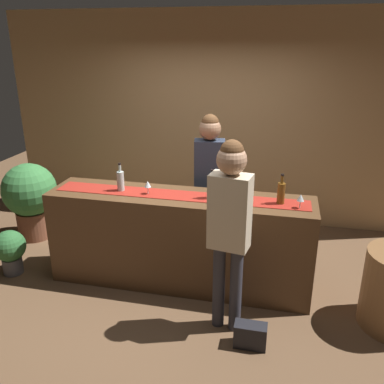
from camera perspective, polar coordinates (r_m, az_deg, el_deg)
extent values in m
plane|color=brown|center=(4.64, -1.67, -12.27)|extent=(10.00, 10.00, 0.00)
cube|color=tan|center=(5.86, 2.89, 10.03)|extent=(6.00, 0.12, 2.90)
cube|color=#543821|center=(4.39, -1.74, -6.69)|extent=(2.75, 0.60, 1.01)
cube|color=maroon|center=(4.18, -1.81, -0.46)|extent=(2.61, 0.28, 0.01)
cylinder|color=brown|center=(4.03, 12.26, -0.21)|extent=(0.07, 0.07, 0.21)
cylinder|color=brown|center=(3.98, 12.41, 1.71)|extent=(0.03, 0.03, 0.08)
cylinder|color=black|center=(3.96, 12.46, 2.34)|extent=(0.03, 0.03, 0.02)
cylinder|color=#194723|center=(4.07, 2.78, 0.48)|extent=(0.07, 0.07, 0.21)
cylinder|color=#194723|center=(4.02, 2.81, 2.39)|extent=(0.03, 0.03, 0.08)
cylinder|color=black|center=(4.01, 2.82, 3.02)|extent=(0.03, 0.03, 0.02)
cylinder|color=#B2C6C1|center=(4.33, -9.91, 1.44)|extent=(0.07, 0.07, 0.21)
cylinder|color=#B2C6C1|center=(4.29, -10.03, 3.24)|extent=(0.03, 0.03, 0.08)
cylinder|color=black|center=(4.28, -10.06, 3.84)|extent=(0.03, 0.03, 0.02)
cylinder|color=silver|center=(4.24, -6.12, -0.28)|extent=(0.06, 0.06, 0.00)
cylinder|color=silver|center=(4.22, -6.14, 0.22)|extent=(0.01, 0.01, 0.08)
cone|color=silver|center=(4.20, -6.18, 1.11)|extent=(0.07, 0.07, 0.06)
cylinder|color=silver|center=(3.99, 14.71, -2.22)|extent=(0.06, 0.06, 0.00)
cylinder|color=silver|center=(3.97, 14.76, -1.69)|extent=(0.01, 0.01, 0.08)
cone|color=silver|center=(3.95, 14.85, -0.75)|extent=(0.07, 0.07, 0.06)
cylinder|color=#26262B|center=(4.90, 3.24, -4.93)|extent=(0.11, 0.11, 0.82)
cylinder|color=#26262B|center=(4.90, 1.36, -4.91)|extent=(0.11, 0.11, 0.82)
cube|color=#2D384C|center=(4.63, 2.43, 3.31)|extent=(0.37, 0.26, 0.65)
sphere|color=#9E7051|center=(4.52, 2.51, 8.73)|extent=(0.25, 0.25, 0.25)
sphere|color=brown|center=(4.51, 2.52, 9.57)|extent=(0.19, 0.19, 0.19)
cylinder|color=#33333D|center=(3.81, 3.73, -12.87)|extent=(0.11, 0.11, 0.83)
cylinder|color=#33333D|center=(3.78, 6.09, -13.33)|extent=(0.11, 0.11, 0.83)
cube|color=beige|center=(3.44, 5.27, -2.77)|extent=(0.37, 0.25, 0.65)
sphere|color=tan|center=(3.29, 5.53, 4.47)|extent=(0.25, 0.25, 0.25)
sphere|color=brown|center=(3.27, 5.57, 5.62)|extent=(0.19, 0.19, 0.19)
cylinder|color=brown|center=(5.91, -21.05, -4.13)|extent=(0.43, 0.43, 0.37)
sphere|color=#387A3D|center=(5.73, -21.66, 0.27)|extent=(0.70, 0.70, 0.70)
cylinder|color=#4C4C51|center=(5.16, -23.62, -9.29)|extent=(0.22, 0.22, 0.19)
sphere|color=#2D6633|center=(5.05, -24.01, -6.86)|extent=(0.35, 0.35, 0.35)
cube|color=black|center=(3.78, 8.10, -19.09)|extent=(0.28, 0.14, 0.22)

